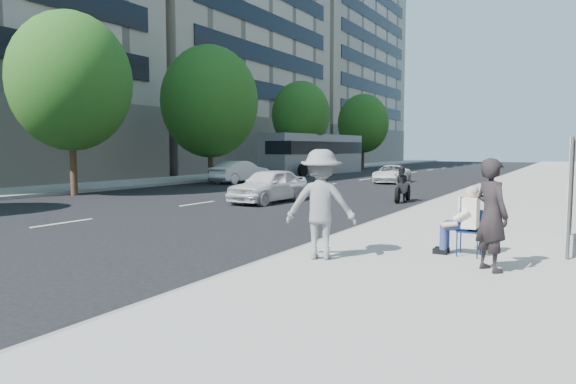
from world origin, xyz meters
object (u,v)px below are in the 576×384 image
Objects in this scene: seated_protester at (464,217)px; white_sedan_mid at (240,172)px; motorcycle at (402,186)px; white_sedan_near at (269,185)px; protest_banner at (570,185)px; pedestrian_woman at (491,215)px; jogger at (321,204)px; bus at (315,154)px; white_sedan_far at (392,174)px.

white_sedan_mid is (-16.46, 16.40, -0.19)m from seated_protester.
seated_protester is at bearing -75.17° from motorcycle.
white_sedan_near is 11.73m from white_sedan_mid.
seated_protester is at bearing -130.12° from protest_banner.
motorcycle is at bearing 126.05° from protest_banner.
protest_banner reaches higher than white_sedan_mid.
white_sedan_mid is 13.68m from motorcycle.
white_sedan_near is at bearing 137.48° from white_sedan_mid.
jogger is at bearing 53.08° from pedestrian_woman.
white_sedan_near is (-10.56, 5.45, -0.73)m from protest_banner.
bus is at bearing -78.26° from white_sedan_mid.
white_sedan_near is 22.97m from bus.
motorcycle is at bearing -76.55° from white_sedan_far.
bus is (-13.19, 18.54, 1.00)m from motorcycle.
bus reaches higher than white_sedan_near.
white_sedan_mid is at bearing 135.10° from seated_protester.
white_sedan_mid is (-14.28, 17.98, -0.45)m from jogger.
bus is at bearing 125.62° from protest_banner.
white_sedan_near is 1.00× the size of white_sedan_far.
motorcycle is (-5.97, 8.20, -0.76)m from protest_banner.
protest_banner is at bearing -156.88° from jogger.
seated_protester is at bearing -163.82° from jogger.
protest_banner is 0.77× the size of white_sedan_far.
jogger is 1.08× the size of pedestrian_woman.
white_sedan_mid is 12.42m from bus.
white_sedan_mid is (-18.16, 14.39, -0.72)m from protest_banner.
protest_banner is at bearing -61.83° from motorcycle.
seated_protester is 23.24m from white_sedan_mid.
jogger is 0.65× the size of protest_banner.
motorcycle is at bearing 34.92° from white_sedan_near.
white_sedan_near is 5.36m from motorcycle.
white_sedan_far is at bearing 91.50° from white_sedan_near.
pedestrian_woman reaches higher than white_sedan_near.
bus is at bearing -82.91° from jogger.
seated_protester is 22.62m from white_sedan_far.
white_sedan_mid is 2.03× the size of motorcycle.
pedestrian_woman is (0.63, -1.06, 0.19)m from seated_protester.
pedestrian_woman is 0.90× the size of motorcycle.
white_sedan_near is at bearing 0.79° from pedestrian_woman.
bus reaches higher than jogger.
protest_banner reaches higher than seated_protester.
motorcycle is (12.19, -6.20, -0.05)m from white_sedan_mid.
white_sedan_near reaches higher than white_sedan_far.
white_sedan_far is (8.21, 4.66, -0.14)m from white_sedan_mid.
protest_banner is 0.25× the size of bus.
white_sedan_far is at bearing 102.30° from motorcycle.
white_sedan_mid is (-17.09, 17.47, -0.38)m from pedestrian_woman.
pedestrian_woman is 0.60× the size of protest_banner.
white_sedan_far is at bearing -94.63° from jogger.
white_sedan_far is (-6.07, 22.64, -0.59)m from jogger.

